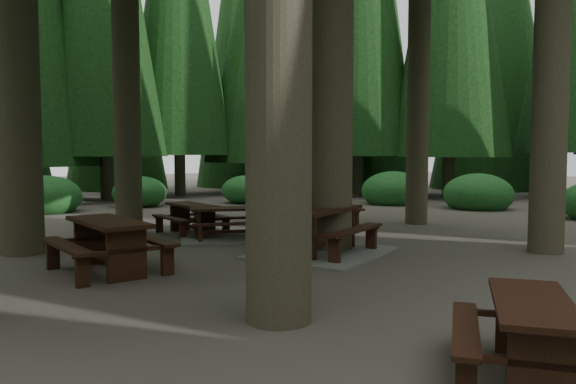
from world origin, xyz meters
TOP-DOWN VIEW (x-y plane):
  - ground at (0.00, 0.00)m, footprint 80.00×80.00m
  - picnic_table_a at (0.36, -0.02)m, footprint 3.25×3.00m
  - picnic_table_b at (-3.46, 0.81)m, footprint 1.61×1.99m
  - picnic_table_c at (-0.09, 2.69)m, footprint 2.63×2.45m
  - picnic_table_d at (2.83, 3.05)m, footprint 2.32×2.05m
  - picnic_table_e at (-2.07, -5.67)m, footprint 2.07×2.00m
  - picnic_table_f at (-0.36, 3.92)m, footprint 1.36×1.68m
  - shrub_ring at (0.70, 0.75)m, footprint 23.86×24.64m

SIDE VIEW (x-z plane):
  - ground at x=0.00m, z-range 0.00..0.00m
  - picnic_table_c at x=-0.09m, z-range -0.12..0.59m
  - picnic_table_a at x=0.36m, z-range -0.13..0.76m
  - shrub_ring at x=0.70m, z-range -0.35..1.15m
  - picnic_table_e at x=-2.07m, z-range 0.11..0.81m
  - picnic_table_f at x=-0.36m, z-range 0.12..0.84m
  - picnic_table_d at x=2.83m, z-range 0.14..0.99m
  - picnic_table_b at x=-3.46m, z-range 0.14..1.00m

